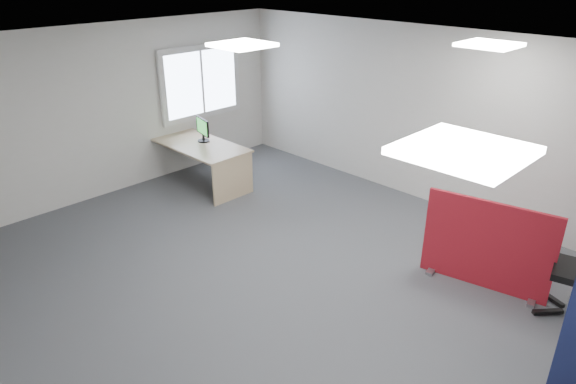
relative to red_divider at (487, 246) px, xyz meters
The scene contains 9 objects.
floor 2.24m from the red_divider, 121.42° to the right, with size 9.00×9.00×0.00m, color #4E5055.
ceiling 3.07m from the red_divider, 121.42° to the right, with size 9.00×7.00×0.02m, color white.
wall_back 2.16m from the red_divider, 124.59° to the left, with size 9.00×0.02×2.70m, color silver.
wall_left 5.99m from the red_divider, 161.77° to the right, with size 0.02×7.00×2.70m, color silver.
window 5.66m from the red_divider, behind, with size 0.06×1.70×1.30m.
ceiling_lights 2.57m from the red_divider, 123.94° to the right, with size 4.10×4.10×0.04m.
red_divider is the anchor object (origin of this frame).
second_desk 4.84m from the red_divider, behind, with size 1.76×0.88×0.73m.
monitor_second 4.92m from the red_divider, behind, with size 0.44×0.20×0.40m.
Camera 1 is at (3.11, -3.41, 3.57)m, focal length 32.00 mm.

